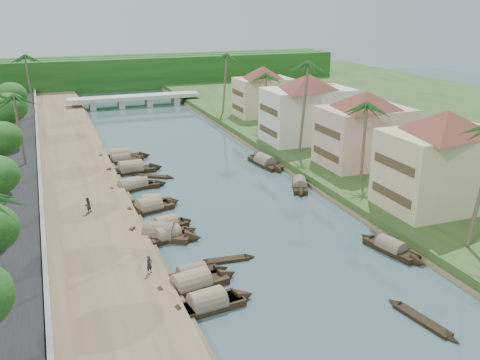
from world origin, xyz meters
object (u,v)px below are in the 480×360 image
object	(u,v)px
building_near	(443,158)
sampan_0	(208,305)
person_near	(149,265)
bridge	(135,99)
sampan_1	(207,304)

from	to	relation	value
building_near	sampan_0	bearing A→B (deg)	-162.40
sampan_0	person_near	bearing A→B (deg)	112.14
bridge	sampan_1	world-z (taller)	bridge
bridge	sampan_0	distance (m)	83.45
sampan_0	sampan_1	size ratio (longest dim) A/B	1.05
bridge	person_near	world-z (taller)	bridge
sampan_1	bridge	bearing A→B (deg)	74.86
building_near	sampan_1	size ratio (longest dim) A/B	1.95
building_near	sampan_0	size ratio (longest dim) A/B	1.87
building_near	person_near	world-z (taller)	building_near
building_near	sampan_1	world-z (taller)	building_near
sampan_1	person_near	world-z (taller)	person_near
bridge	building_near	xyz separation A→B (m)	(18.99, -74.00, 4.66)
bridge	person_near	xyz separation A→B (m)	(-12.35, -77.31, -0.15)
bridge	sampan_0	bearing A→B (deg)	-96.31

